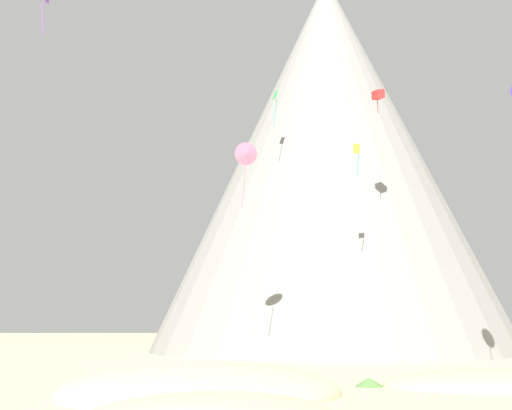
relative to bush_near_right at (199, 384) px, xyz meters
The scene contains 9 objects.
dune_midground 2.37m from the bush_near_right, 85.04° to the right, with size 19.24×17.87×4.00m, color beige.
dune_back_low 22.14m from the bush_near_right, ahead, with size 18.39×12.38×2.40m, color #CCBA8E.
bush_near_right is the anchor object (origin of this frame).
bush_ridge_crest 12.04m from the bush_near_right, 10.59° to the left, with size 2.10×2.10×0.64m, color #568442.
rock_massif 63.54m from the bush_near_right, 75.36° to the left, with size 76.09×76.09×58.94m.
kite_rainbow_mid 26.12m from the bush_near_right, 80.25° to the left, with size 2.30×1.14×6.56m.
kite_gold_mid 36.47m from the bush_near_right, 59.15° to the left, with size 0.72×0.36×3.47m.
kite_red_high 44.57m from the bush_near_right, 57.23° to the left, with size 1.57×1.54×2.89m.
kite_green_high 50.50m from the bush_near_right, 80.57° to the left, with size 0.74×1.01×5.05m.
Camera 1 is at (2.78, -27.73, 4.79)m, focal length 47.82 mm.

